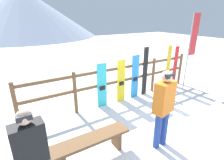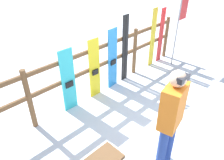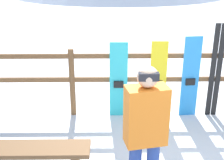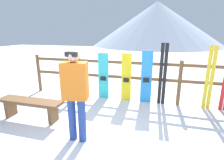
% 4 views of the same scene
% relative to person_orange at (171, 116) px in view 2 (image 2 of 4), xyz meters
% --- Properties ---
extents(ground_plane, '(40.00, 40.00, 0.00)m').
position_rel_person_orange_xyz_m(ground_plane, '(0.44, 0.05, -0.98)').
color(ground_plane, white).
extents(fence, '(5.98, 0.10, 1.23)m').
position_rel_person_orange_xyz_m(fence, '(0.44, 2.22, -0.24)').
color(fence, brown).
rests_on(fence, ground).
extents(person_orange, '(0.47, 0.32, 1.68)m').
position_rel_person_orange_xyz_m(person_orange, '(0.00, 0.00, 0.00)').
color(person_orange, navy).
rests_on(person_orange, ground).
extents(snowboard_cyan, '(0.31, 0.06, 1.36)m').
position_rel_person_orange_xyz_m(snowboard_cyan, '(-0.21, 2.16, -0.30)').
color(snowboard_cyan, '#2DBFCC').
rests_on(snowboard_cyan, ground).
extents(snowboard_yellow, '(0.28, 0.06, 1.37)m').
position_rel_person_orange_xyz_m(snowboard_yellow, '(0.48, 2.16, -0.29)').
color(snowboard_yellow, yellow).
rests_on(snowboard_yellow, ground).
extents(snowboard_blue, '(0.30, 0.08, 1.46)m').
position_rel_person_orange_xyz_m(snowboard_blue, '(1.04, 2.16, -0.25)').
color(snowboard_blue, '#288CE0').
rests_on(snowboard_blue, ground).
extents(ski_pair_black, '(0.19, 0.02, 1.67)m').
position_rel_person_orange_xyz_m(ski_pair_black, '(1.47, 2.17, -0.14)').
color(ski_pair_black, black).
rests_on(ski_pair_black, ground).
extents(ski_pair_yellow, '(0.20, 0.02, 1.63)m').
position_rel_person_orange_xyz_m(ski_pair_yellow, '(2.60, 2.17, -0.16)').
color(ski_pair_yellow, yellow).
rests_on(ski_pair_yellow, ground).
extents(ski_pair_red, '(0.20, 0.02, 1.57)m').
position_rel_person_orange_xyz_m(ski_pair_red, '(3.00, 2.17, -0.19)').
color(ski_pair_red, red).
rests_on(ski_pair_red, ground).
extents(rental_flag, '(0.40, 0.04, 2.72)m').
position_rel_person_orange_xyz_m(rental_flag, '(3.16, 1.73, 0.76)').
color(rental_flag, '#99999E').
rests_on(rental_flag, ground).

